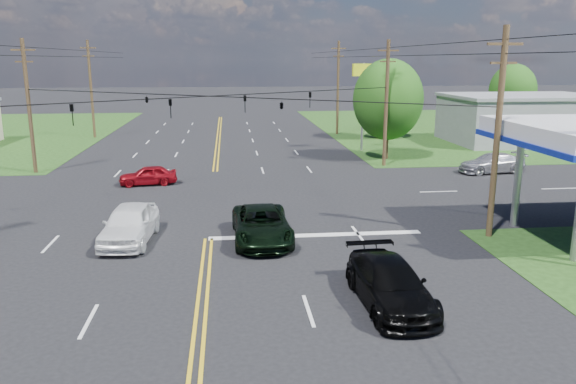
{
  "coord_description": "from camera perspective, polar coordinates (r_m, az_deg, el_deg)",
  "views": [
    {
      "loc": [
        1.02,
        -20.84,
        8.05
      ],
      "look_at": [
        3.9,
        6.0,
        1.66
      ],
      "focal_mm": 35.0,
      "sensor_mm": 36.0,
      "label": 1
    }
  ],
  "objects": [
    {
      "name": "retail_ne",
      "position": [
        60.55,
        22.67,
        6.76
      ],
      "size": [
        14.0,
        10.0,
        4.4
      ],
      "primitive_type": "cube",
      "color": "slate",
      "rests_on": "ground"
    },
    {
      "name": "power_lines",
      "position": [
        30.87,
        -8.27,
        14.21
      ],
      "size": [
        26.04,
        100.0,
        0.64
      ],
      "color": "black",
      "rests_on": "ground"
    },
    {
      "name": "pickup_white",
      "position": [
        26.26,
        -15.81,
        -3.1
      ],
      "size": [
        2.39,
        5.15,
        1.71
      ],
      "primitive_type": "imported",
      "rotation": [
        0.0,
        0.0,
        -0.08
      ],
      "color": "white",
      "rests_on": "ground"
    },
    {
      "name": "suv_black",
      "position": [
        19.28,
        10.31,
        -9.15
      ],
      "size": [
        2.32,
        5.26,
        1.5
      ],
      "primitive_type": "imported",
      "rotation": [
        0.0,
        0.0,
        0.04
      ],
      "color": "black",
      "rests_on": "ground"
    },
    {
      "name": "pole_right_far",
      "position": [
        62.08,
        5.1,
        10.6
      ],
      "size": [
        1.6,
        0.28,
        10.0
      ],
      "color": "#3D2B19",
      "rests_on": "ground"
    },
    {
      "name": "span_wire_signals",
      "position": [
        32.92,
        -8.0,
        9.62
      ],
      "size": [
        26.0,
        18.0,
        1.13
      ],
      "color": "black",
      "rests_on": "ground"
    },
    {
      "name": "ground",
      "position": [
        33.83,
        -7.67,
        -0.57
      ],
      "size": [
        280.0,
        280.0,
        0.0
      ],
      "primitive_type": "plane",
      "color": "black",
      "rests_on": "ground"
    },
    {
      "name": "grass_ne",
      "position": [
        73.65,
        21.52,
        6.12
      ],
      "size": [
        46.0,
        48.0,
        0.03
      ],
      "primitive_type": "cube",
      "color": "#1E3E14",
      "rests_on": "ground"
    },
    {
      "name": "pole_left_far",
      "position": [
        62.5,
        -19.38,
        9.94
      ],
      "size": [
        1.6,
        0.28,
        10.0
      ],
      "color": "#3D2B19",
      "rests_on": "ground"
    },
    {
      "name": "pole_ne",
      "position": [
        43.64,
        9.95,
        9.0
      ],
      "size": [
        1.6,
        0.28,
        9.5
      ],
      "color": "#3D2B19",
      "rests_on": "ground"
    },
    {
      "name": "pole_se",
      "position": [
        26.87,
        20.52,
        5.78
      ],
      "size": [
        1.6,
        0.28,
        9.5
      ],
      "color": "#3D2B19",
      "rests_on": "ground"
    },
    {
      "name": "tree_right_a",
      "position": [
        46.79,
        10.13,
        9.22
      ],
      "size": [
        5.7,
        5.7,
        8.18
      ],
      "color": "#3D2B19",
      "rests_on": "ground"
    },
    {
      "name": "pole_nw",
      "position": [
        44.24,
        -24.84,
        8.04
      ],
      "size": [
        1.6,
        0.28,
        9.5
      ],
      "color": "#3D2B19",
      "rests_on": "ground"
    },
    {
      "name": "pickup_dkgreen",
      "position": [
        25.45,
        -2.69,
        -3.34
      ],
      "size": [
        2.65,
        5.53,
        1.52
      ],
      "primitive_type": "imported",
      "rotation": [
        0.0,
        0.0,
        0.02
      ],
      "color": "black",
      "rests_on": "ground"
    },
    {
      "name": "sedan_far",
      "position": [
        43.43,
        19.99,
        2.78
      ],
      "size": [
        5.11,
        2.64,
        1.42
      ],
      "primitive_type": "imported",
      "rotation": [
        0.0,
        0.0,
        -1.43
      ],
      "color": "#B0AFB4",
      "rests_on": "ground"
    },
    {
      "name": "tree_far_r",
      "position": [
        71.06,
        21.86,
        9.55
      ],
      "size": [
        5.32,
        5.32,
        7.63
      ],
      "color": "#3D2B19",
      "rests_on": "ground"
    },
    {
      "name": "sedan_red",
      "position": [
        37.99,
        -14.04,
        1.66
      ],
      "size": [
        3.9,
        1.98,
        1.27
      ],
      "primitive_type": "imported",
      "rotation": [
        0.0,
        0.0,
        -1.44
      ],
      "color": "maroon",
      "rests_on": "ground"
    },
    {
      "name": "tree_right_b",
      "position": [
        59.04,
        9.22,
        9.43
      ],
      "size": [
        4.94,
        4.94,
        7.09
      ],
      "color": "#3D2B19",
      "rests_on": "ground"
    },
    {
      "name": "stop_bar",
      "position": [
        26.42,
        2.85,
        -4.44
      ],
      "size": [
        10.0,
        0.5,
        0.02
      ],
      "primitive_type": "cube",
      "color": "silver",
      "rests_on": "ground"
    },
    {
      "name": "polesign_ne",
      "position": [
        50.77,
        7.67,
        10.89
      ],
      "size": [
        2.13,
        0.75,
        7.76
      ],
      "color": "#A5A5AA",
      "rests_on": "ground"
    }
  ]
}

